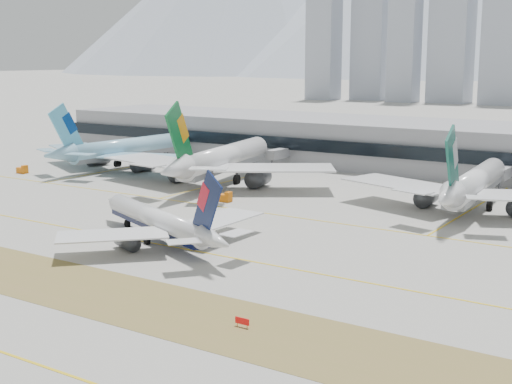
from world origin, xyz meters
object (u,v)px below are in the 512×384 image
Objects in this scene: terminal at (430,146)px; widebody_cathay at (473,185)px; taxiing_airliner at (161,222)px; widebody_eva at (221,160)px; widebody_korean at (123,150)px.

widebody_cathay is at bearing -61.39° from terminal.
taxiing_airliner is 0.69× the size of widebody_eva.
terminal is at bearing 24.34° from widebody_cathay.
widebody_eva is 0.25× the size of terminal.
taxiing_airliner is at bearing -165.38° from widebody_eva.
widebody_eva reaches higher than terminal.
widebody_cathay is at bearing -87.27° from widebody_korean.
widebody_korean is at bearing -148.46° from terminal.
widebody_korean is at bearing -19.40° from taxiing_airliner.
taxiing_airliner is 119.46m from terminal.
terminal is (12.09, 118.80, 3.36)m from taxiing_airliner.
widebody_eva is at bearing -41.43° from taxiing_airliner.
taxiing_airliner is 76.51m from widebody_cathay.
terminal is at bearing -46.19° from widebody_eva.
widebody_eva is (44.03, -6.09, 0.71)m from widebody_korean.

